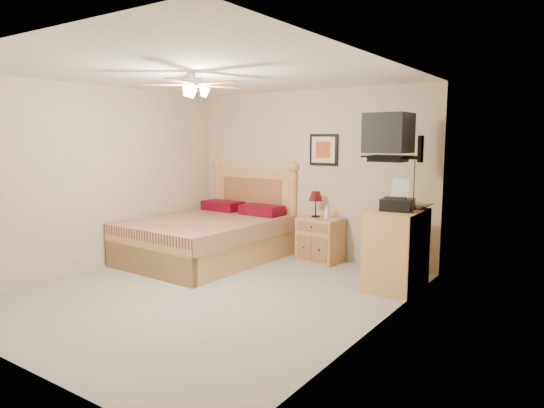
% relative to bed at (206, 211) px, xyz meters
% --- Properties ---
extents(floor, '(4.50, 4.50, 0.00)m').
position_rel_bed_xyz_m(floor, '(1.07, -1.12, -0.73)').
color(floor, gray).
rests_on(floor, ground).
extents(ceiling, '(4.00, 4.50, 0.04)m').
position_rel_bed_xyz_m(ceiling, '(1.07, -1.12, 1.77)').
color(ceiling, white).
rests_on(ceiling, ground).
extents(wall_back, '(4.00, 0.04, 2.50)m').
position_rel_bed_xyz_m(wall_back, '(1.07, 1.13, 0.52)').
color(wall_back, '#BDAA8B').
rests_on(wall_back, ground).
extents(wall_front, '(4.00, 0.04, 2.50)m').
position_rel_bed_xyz_m(wall_front, '(1.07, -3.37, 0.52)').
color(wall_front, '#BDAA8B').
rests_on(wall_front, ground).
extents(wall_left, '(0.04, 4.50, 2.50)m').
position_rel_bed_xyz_m(wall_left, '(-0.93, -1.12, 0.52)').
color(wall_left, '#BDAA8B').
rests_on(wall_left, ground).
extents(wall_right, '(0.04, 4.50, 2.50)m').
position_rel_bed_xyz_m(wall_right, '(3.07, -1.12, 0.52)').
color(wall_right, '#BDAA8B').
rests_on(wall_right, ground).
extents(bed, '(1.78, 2.30, 1.45)m').
position_rel_bed_xyz_m(bed, '(0.00, 0.00, 0.00)').
color(bed, tan).
rests_on(bed, ground).
extents(nightstand, '(0.62, 0.48, 0.64)m').
position_rel_bed_xyz_m(nightstand, '(1.43, 0.88, -0.41)').
color(nightstand, '#BB7D4F').
rests_on(nightstand, ground).
extents(table_lamp, '(0.27, 0.27, 0.38)m').
position_rel_bed_xyz_m(table_lamp, '(1.32, 0.93, 0.11)').
color(table_lamp, '#530E11').
rests_on(table_lamp, nightstand).
extents(lotion_bottle, '(0.09, 0.09, 0.21)m').
position_rel_bed_xyz_m(lotion_bottle, '(1.51, 0.93, 0.02)').
color(lotion_bottle, silver).
rests_on(lotion_bottle, nightstand).
extents(framed_picture, '(0.46, 0.04, 0.46)m').
position_rel_bed_xyz_m(framed_picture, '(1.34, 1.11, 0.89)').
color(framed_picture, black).
rests_on(framed_picture, wall_back).
extents(dresser, '(0.56, 0.81, 0.95)m').
position_rel_bed_xyz_m(dresser, '(2.80, 0.26, -0.25)').
color(dresser, tan).
rests_on(dresser, ground).
extents(fax_machine, '(0.39, 0.41, 0.37)m').
position_rel_bed_xyz_m(fax_machine, '(2.81, 0.22, 0.41)').
color(fax_machine, black).
rests_on(fax_machine, dresser).
extents(magazine_lower, '(0.22, 0.28, 0.03)m').
position_rel_bed_xyz_m(magazine_lower, '(2.82, 0.57, 0.24)').
color(magazine_lower, beige).
rests_on(magazine_lower, dresser).
extents(magazine_upper, '(0.23, 0.31, 0.02)m').
position_rel_bed_xyz_m(magazine_upper, '(2.86, 0.60, 0.26)').
color(magazine_upper, gray).
rests_on(magazine_upper, magazine_lower).
extents(wall_tv, '(0.56, 0.46, 0.58)m').
position_rel_bed_xyz_m(wall_tv, '(2.82, 0.22, 1.08)').
color(wall_tv, black).
rests_on(wall_tv, wall_right).
extents(ceiling_fan, '(1.14, 1.14, 0.28)m').
position_rel_bed_xyz_m(ceiling_fan, '(1.07, -1.32, 1.63)').
color(ceiling_fan, white).
rests_on(ceiling_fan, ceiling).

